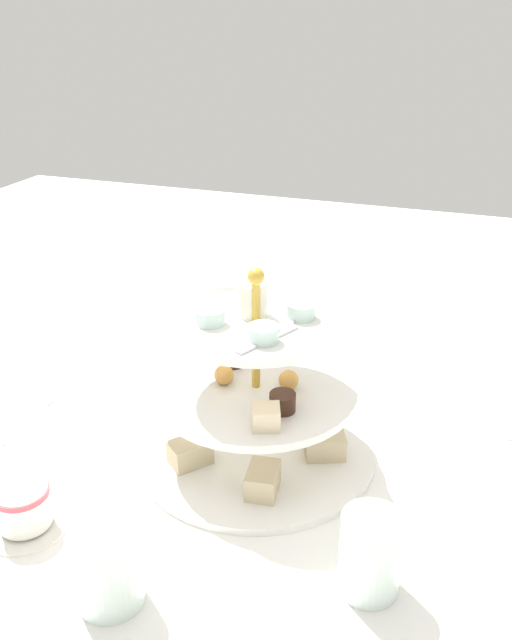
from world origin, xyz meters
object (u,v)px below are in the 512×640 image
object	(u,v)px
water_glass_mid_back	(370,554)
water_glass_tall_right	(228,317)
tiered_serving_stand	(256,403)
water_glass_short_left	(108,567)
butter_knife_left	(470,406)
teacup_with_saucer	(24,509)
butter_knife_right	(39,409)

from	to	relation	value
water_glass_mid_back	water_glass_tall_right	bearing A→B (deg)	37.08
tiered_serving_stand	water_glass_short_left	size ratio (longest dim) A/B	3.68
butter_knife_left	water_glass_mid_back	bearing A→B (deg)	125.27
teacup_with_saucer	butter_knife_left	world-z (taller)	teacup_with_saucer
water_glass_tall_right	water_glass_short_left	distance (m)	0.50
butter_knife_left	butter_knife_right	distance (m)	0.60
butter_knife_left	teacup_with_saucer	bearing A→B (deg)	89.71
teacup_with_saucer	water_glass_tall_right	bearing A→B (deg)	-7.62
water_glass_tall_right	teacup_with_saucer	bearing A→B (deg)	172.38
water_glass_tall_right	butter_knife_left	size ratio (longest dim) A/B	0.77
water_glass_tall_right	water_glass_mid_back	size ratio (longest dim) A/B	1.54
tiered_serving_stand	water_glass_tall_right	world-z (taller)	tiered_serving_stand
water_glass_tall_right	teacup_with_saucer	xyz separation A→B (m)	(-0.44, 0.06, -0.04)
butter_knife_right	water_glass_tall_right	bearing A→B (deg)	137.14
water_glass_mid_back	butter_knife_right	bearing A→B (deg)	72.37
tiered_serving_stand	butter_knife_right	xyz separation A→B (m)	(-0.01, 0.32, -0.07)
water_glass_tall_right	water_glass_mid_back	distance (m)	0.50
water_glass_tall_right	butter_knife_right	xyz separation A→B (m)	(-0.25, 0.19, -0.06)
water_glass_tall_right	tiered_serving_stand	bearing A→B (deg)	-150.98
water_glass_short_left	butter_knife_right	world-z (taller)	water_glass_short_left
butter_knife_left	butter_knife_right	bearing A→B (deg)	67.07
tiered_serving_stand	water_glass_short_left	distance (m)	0.27
water_glass_tall_right	butter_knife_left	xyz separation A→B (m)	(-0.04, -0.38, -0.06)
butter_knife_right	water_glass_mid_back	size ratio (longest dim) A/B	2.00
teacup_with_saucer	butter_knife_right	size ratio (longest dim) A/B	0.53
butter_knife_right	water_glass_mid_back	bearing A→B (deg)	66.97
water_glass_tall_right	water_glass_short_left	size ratio (longest dim) A/B	1.61
water_glass_tall_right	butter_knife_right	world-z (taller)	water_glass_tall_right
butter_knife_right	tiered_serving_stand	bearing A→B (deg)	86.67
water_glass_tall_right	water_glass_short_left	xyz separation A→B (m)	(-0.50, -0.08, -0.02)
tiered_serving_stand	butter_knife_left	distance (m)	0.33
tiered_serving_stand	water_glass_tall_right	xyz separation A→B (m)	(0.23, 0.13, -0.01)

